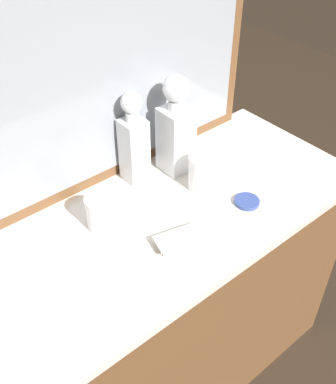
{
  "coord_description": "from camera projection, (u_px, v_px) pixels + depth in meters",
  "views": [
    {
      "loc": [
        -0.63,
        -0.75,
        1.71
      ],
      "look_at": [
        0.0,
        0.0,
        0.89
      ],
      "focal_mm": 43.51,
      "sensor_mm": 36.0,
      "label": 1
    }
  ],
  "objects": [
    {
      "name": "ground_plane",
      "position": [
        168.0,
        363.0,
        1.85
      ],
      "size": [
        6.0,
        6.0,
        0.0
      ],
      "primitive_type": "plane",
      "color": "#2D2319"
    },
    {
      "name": "dresser",
      "position": [
        168.0,
        300.0,
        1.59
      ],
      "size": [
        1.21,
        0.54,
        0.81
      ],
      "color": "brown",
      "rests_on": "ground_plane"
    },
    {
      "name": "dresser_mirror",
      "position": [
        107.0,
        55.0,
        1.23
      ],
      "size": [
        1.02,
        0.03,
        0.78
      ],
      "color": "brown",
      "rests_on": "dresser"
    },
    {
      "name": "crystal_decanter_rear",
      "position": [
        134.0,
        146.0,
        1.38
      ],
      "size": [
        0.07,
        0.07,
        0.3
      ],
      "color": "white",
      "rests_on": "dresser"
    },
    {
      "name": "crystal_decanter_front",
      "position": [
        176.0,
        134.0,
        1.42
      ],
      "size": [
        0.09,
        0.09,
        0.32
      ],
      "color": "white",
      "rests_on": "dresser"
    },
    {
      "name": "crystal_tumbler_rear",
      "position": [
        101.0,
        213.0,
        1.27
      ],
      "size": [
        0.08,
        0.08,
        0.1
      ],
      "color": "white",
      "rests_on": "dresser"
    },
    {
      "name": "crystal_tumbler_right",
      "position": [
        200.0,
        174.0,
        1.39
      ],
      "size": [
        0.07,
        0.07,
        0.11
      ],
      "color": "white",
      "rests_on": "dresser"
    },
    {
      "name": "silver_brush_front",
      "position": [
        180.0,
        239.0,
        1.24
      ],
      "size": [
        0.15,
        0.09,
        0.02
      ],
      "color": "#B7A88C",
      "rests_on": "dresser"
    },
    {
      "name": "porcelain_dish",
      "position": [
        247.0,
        202.0,
        1.36
      ],
      "size": [
        0.07,
        0.07,
        0.01
      ],
      "color": "#33478C",
      "rests_on": "dresser"
    }
  ]
}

